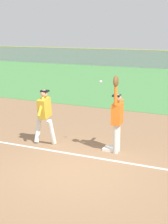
# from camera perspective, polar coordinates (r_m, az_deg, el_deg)

# --- Properties ---
(ground_plane) EXTENTS (76.62, 76.62, 0.00)m
(ground_plane) POSITION_cam_1_polar(r_m,az_deg,el_deg) (9.08, -1.32, -9.55)
(ground_plane) COLOR #936D4C
(first_base) EXTENTS (0.38, 0.38, 0.08)m
(first_base) POSITION_cam_1_polar(r_m,az_deg,el_deg) (10.63, 4.27, -5.91)
(first_base) COLOR white
(first_base) RESTS_ON ground_plane
(fielder) EXTENTS (0.31, 0.90, 2.28)m
(fielder) POSITION_cam_1_polar(r_m,az_deg,el_deg) (10.15, 5.35, -0.49)
(fielder) COLOR silver
(fielder) RESTS_ON ground_plane
(runner) EXTENTS (0.76, 0.85, 1.72)m
(runner) POSITION_cam_1_polar(r_m,az_deg,el_deg) (11.00, -6.39, -0.12)
(runner) COLOR white
(runner) RESTS_ON ground_plane
(baseball) EXTENTS (0.07, 0.07, 0.07)m
(baseball) POSITION_cam_1_polar(r_m,az_deg,el_deg) (10.19, 2.73, 4.93)
(baseball) COLOR white
(parked_car_blue) EXTENTS (4.48, 2.27, 1.25)m
(parked_car_blue) POSITION_cam_1_polar(r_m,az_deg,el_deg) (37.56, 11.26, 8.58)
(parked_car_blue) COLOR #23389E
(parked_car_blue) RESTS_ON ground_plane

